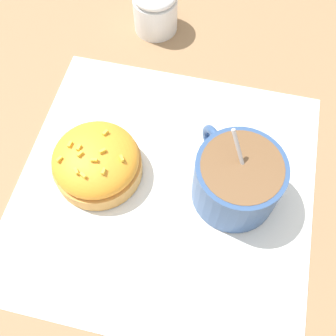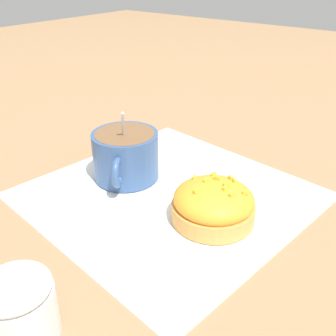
% 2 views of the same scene
% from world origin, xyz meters
% --- Properties ---
extents(ground_plane, '(3.00, 3.00, 0.00)m').
position_xyz_m(ground_plane, '(0.00, 0.00, 0.00)').
color(ground_plane, '#93704C').
extents(paper_napkin, '(0.38, 0.37, 0.00)m').
position_xyz_m(paper_napkin, '(0.00, 0.00, 0.00)').
color(paper_napkin, white).
rests_on(paper_napkin, ground_plane).
extents(coffee_cup, '(0.09, 0.11, 0.11)m').
position_xyz_m(coffee_cup, '(0.08, 0.00, 0.04)').
color(coffee_cup, '#335184').
rests_on(coffee_cup, paper_napkin).
extents(frosted_pastry, '(0.10, 0.10, 0.05)m').
position_xyz_m(frosted_pastry, '(-0.08, 0.01, 0.03)').
color(frosted_pastry, '#D19347').
rests_on(frosted_pastry, paper_napkin).
extents(sugar_bowl, '(0.06, 0.06, 0.07)m').
position_xyz_m(sugar_bowl, '(-0.04, 0.25, 0.03)').
color(sugar_bowl, white).
rests_on(sugar_bowl, ground_plane).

